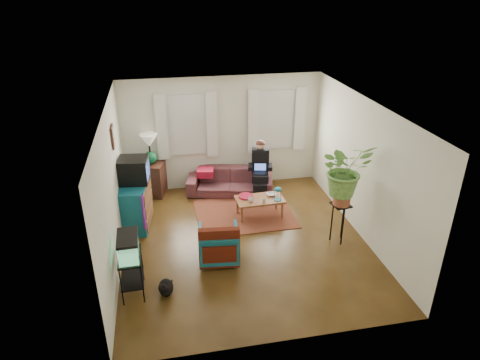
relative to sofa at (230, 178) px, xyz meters
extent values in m
cube|color=#4F2B14|center=(-0.08, -2.05, -0.38)|extent=(4.50, 5.00, 0.01)
cube|color=white|center=(-0.08, -2.05, 2.22)|extent=(4.50, 5.00, 0.01)
cube|color=silver|center=(-0.08, 0.45, 0.92)|extent=(4.50, 0.01, 2.60)
cube|color=silver|center=(-0.08, -4.55, 0.92)|extent=(4.50, 0.01, 2.60)
cube|color=silver|center=(-2.33, -2.05, 0.92)|extent=(0.01, 5.00, 2.60)
cube|color=silver|center=(2.17, -2.05, 0.92)|extent=(0.01, 5.00, 2.60)
cube|color=white|center=(-0.88, 0.43, 1.17)|extent=(1.08, 0.04, 1.38)
cube|color=white|center=(1.17, 0.43, 1.17)|extent=(1.08, 0.04, 1.38)
cube|color=white|center=(-0.88, 0.35, 1.17)|extent=(1.36, 0.06, 1.50)
cube|color=white|center=(1.17, 0.35, 1.17)|extent=(1.36, 0.06, 1.50)
cube|color=#3D2616|center=(-2.30, -1.20, 1.57)|extent=(0.04, 0.32, 0.40)
cube|color=brown|center=(0.13, -1.03, -0.37)|extent=(2.03, 1.63, 0.01)
imported|color=brown|center=(0.00, 0.00, 0.00)|extent=(2.04, 1.17, 0.75)
cube|color=#3B2016|center=(-1.73, 0.25, 0.01)|extent=(0.65, 0.65, 0.76)
cube|color=#12516E|center=(-2.07, -1.04, 0.08)|extent=(0.64, 1.07, 0.91)
cube|color=black|center=(-2.04, -0.94, 0.78)|extent=(0.62, 0.58, 0.49)
cube|color=black|center=(-2.08, -3.12, -0.03)|extent=(0.36, 0.63, 0.69)
cube|color=#7FD899|center=(-2.08, -3.12, 0.50)|extent=(0.32, 0.57, 0.36)
ellipsoid|color=black|center=(-1.58, -3.26, -0.22)|extent=(0.34, 0.41, 0.30)
imported|color=#135374|center=(-0.63, -2.51, -0.03)|extent=(0.73, 0.69, 0.69)
cube|color=#9E0A0A|center=(-0.66, -2.77, 0.11)|extent=(0.70, 0.23, 0.57)
cube|color=brown|center=(0.43, -1.17, -0.17)|extent=(0.99, 0.57, 0.40)
imported|color=white|center=(0.21, -1.27, 0.07)|extent=(0.11, 0.11, 0.09)
imported|color=beige|center=(0.48, -1.33, 0.07)|extent=(0.09, 0.09, 0.08)
imported|color=white|center=(0.69, -1.07, 0.05)|extent=(0.20, 0.20, 0.05)
cylinder|color=#B21414|center=(0.16, -1.05, 0.05)|extent=(0.31, 0.31, 0.04)
cube|color=black|center=(1.66, -2.36, 0.02)|extent=(0.37, 0.37, 0.79)
imported|color=#599947|center=(1.66, -2.36, 0.95)|extent=(0.99, 0.89, 1.00)
camera|label=1|loc=(-1.46, -8.70, 4.17)|focal=32.00mm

